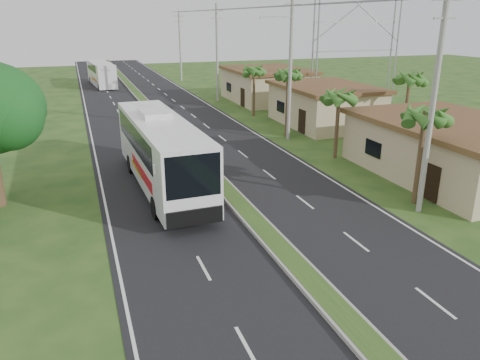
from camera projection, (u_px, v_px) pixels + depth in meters
name	position (u px, v px, depth m)	size (l,w,h in m)	color
ground	(284.00, 254.00, 19.67)	(180.00, 180.00, 0.00)	#214318
road_asphalt	(181.00, 142.00, 37.50)	(14.00, 160.00, 0.02)	black
median_strip	(181.00, 141.00, 37.47)	(1.20, 160.00, 0.18)	gray
lane_edge_left	(94.00, 149.00, 35.41)	(0.12, 160.00, 0.01)	silver
lane_edge_right	(259.00, 135.00, 39.59)	(0.12, 160.00, 0.01)	silver
shop_near	(452.00, 149.00, 28.80)	(8.60, 12.60, 3.52)	tan
shop_mid	(325.00, 105.00, 43.05)	(7.60, 10.60, 3.67)	tan
shop_far	(267.00, 85.00, 55.51)	(8.60, 11.60, 3.82)	tan
palm_verge_a	(425.00, 116.00, 23.60)	(2.40, 2.40, 5.45)	#473321
palm_verge_b	(339.00, 96.00, 31.87)	(2.40, 2.40, 5.05)	#473321
palm_verge_c	(288.00, 74.00, 37.68)	(2.40, 2.40, 5.85)	#473321
palm_verge_d	(254.00, 70.00, 46.05)	(2.40, 2.40, 5.25)	#473321
palm_behind_shop	(410.00, 78.00, 36.89)	(2.40, 2.40, 5.65)	#473321
utility_pole_a	(433.00, 101.00, 22.25)	(1.60, 0.28, 11.00)	gray
utility_pole_b	(290.00, 61.00, 36.31)	(3.20, 0.28, 12.00)	gray
utility_pole_c	(217.00, 52.00, 54.35)	(1.60, 0.28, 11.00)	gray
utility_pole_d	(180.00, 45.00, 72.27)	(1.60, 0.28, 10.50)	gray
billboard_lattice	(356.00, 43.00, 51.05)	(10.18, 1.18, 12.07)	gray
coach_bus_main	(161.00, 148.00, 26.63)	(3.28, 13.54, 4.35)	white
coach_bus_far	(101.00, 73.00, 68.18)	(3.46, 11.66, 3.35)	white
motorcyclist	(209.00, 191.00, 24.18)	(1.73, 0.81, 2.44)	black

